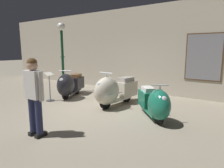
{
  "coord_description": "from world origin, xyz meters",
  "views": [
    {
      "loc": [
        3.85,
        -4.39,
        1.81
      ],
      "look_at": [
        0.15,
        0.92,
        0.68
      ],
      "focal_mm": 31.51,
      "sensor_mm": 36.0,
      "label": 1
    }
  ],
  "objects_px": {
    "scooter_1": "(113,91)",
    "info_stanchion": "(50,89)",
    "scooter_0": "(69,85)",
    "lamppost": "(62,50)",
    "visitor_0": "(34,92)",
    "scooter_2": "(155,103)"
  },
  "relations": [
    {
      "from": "scooter_2",
      "to": "visitor_0",
      "type": "xyz_separation_m",
      "value": [
        -1.67,
        -2.35,
        0.51
      ]
    },
    {
      "from": "scooter_0",
      "to": "scooter_1",
      "type": "distance_m",
      "value": 2.06
    },
    {
      "from": "scooter_1",
      "to": "visitor_0",
      "type": "distance_m",
      "value": 2.79
    },
    {
      "from": "scooter_0",
      "to": "scooter_1",
      "type": "height_order",
      "value": "scooter_1"
    },
    {
      "from": "visitor_0",
      "to": "scooter_0",
      "type": "bearing_deg",
      "value": 33.93
    },
    {
      "from": "lamppost",
      "to": "visitor_0",
      "type": "bearing_deg",
      "value": -48.7
    },
    {
      "from": "scooter_0",
      "to": "scooter_2",
      "type": "distance_m",
      "value": 3.69
    },
    {
      "from": "lamppost",
      "to": "info_stanchion",
      "type": "relative_size",
      "value": 2.83
    },
    {
      "from": "scooter_0",
      "to": "info_stanchion",
      "type": "height_order",
      "value": "scooter_0"
    },
    {
      "from": "info_stanchion",
      "to": "visitor_0",
      "type": "bearing_deg",
      "value": -43.22
    },
    {
      "from": "scooter_1",
      "to": "lamppost",
      "type": "height_order",
      "value": "lamppost"
    },
    {
      "from": "lamppost",
      "to": "visitor_0",
      "type": "xyz_separation_m",
      "value": [
        2.98,
        -3.39,
        -0.82
      ]
    },
    {
      "from": "scooter_2",
      "to": "info_stanchion",
      "type": "bearing_deg",
      "value": -128.24
    },
    {
      "from": "scooter_1",
      "to": "scooter_2",
      "type": "relative_size",
      "value": 1.27
    },
    {
      "from": "scooter_0",
      "to": "lamppost",
      "type": "height_order",
      "value": "lamppost"
    },
    {
      "from": "scooter_2",
      "to": "lamppost",
      "type": "distance_m",
      "value": 4.95
    },
    {
      "from": "scooter_1",
      "to": "info_stanchion",
      "type": "distance_m",
      "value": 2.36
    },
    {
      "from": "scooter_2",
      "to": "info_stanchion",
      "type": "xyz_separation_m",
      "value": [
        -3.84,
        -0.32,
        -0.02
      ]
    },
    {
      "from": "scooter_1",
      "to": "info_stanchion",
      "type": "bearing_deg",
      "value": -66.68
    },
    {
      "from": "info_stanchion",
      "to": "lamppost",
      "type": "bearing_deg",
      "value": 121.0
    },
    {
      "from": "visitor_0",
      "to": "info_stanchion",
      "type": "relative_size",
      "value": 1.6
    },
    {
      "from": "info_stanchion",
      "to": "scooter_0",
      "type": "bearing_deg",
      "value": 76.92
    }
  ]
}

